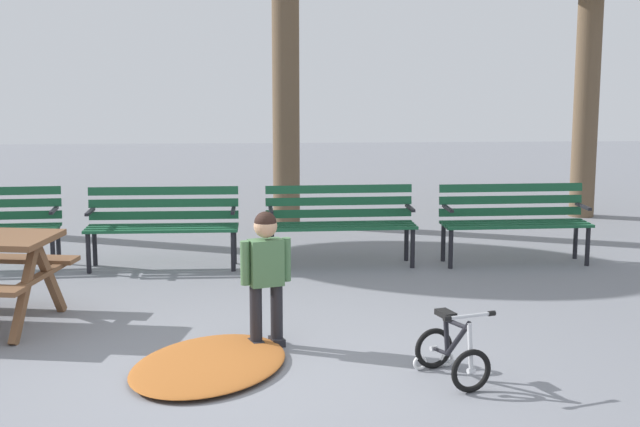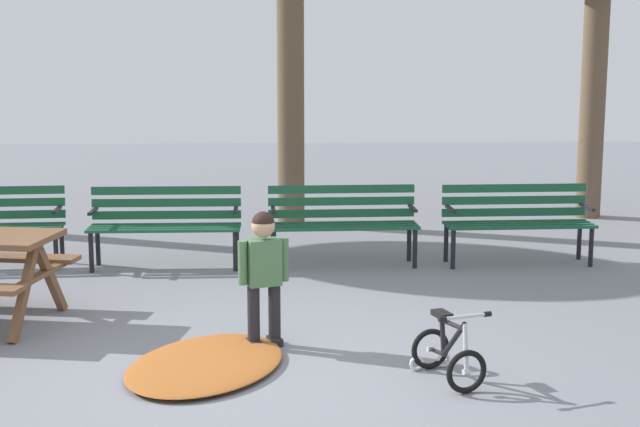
# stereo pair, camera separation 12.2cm
# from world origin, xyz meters

# --- Properties ---
(ground) EXTENTS (36.00, 36.00, 0.00)m
(ground) POSITION_xyz_m (0.00, 0.00, 0.00)
(ground) COLOR slate
(park_bench_left) EXTENTS (1.60, 0.46, 0.85)m
(park_bench_left) POSITION_xyz_m (-0.95, 3.54, 0.51)
(park_bench_left) COLOR #195133
(park_bench_left) RESTS_ON ground
(park_bench_right) EXTENTS (1.61, 0.51, 0.85)m
(park_bench_right) POSITION_xyz_m (0.95, 3.57, 0.51)
(park_bench_right) COLOR #195133
(park_bench_right) RESTS_ON ground
(park_bench_far_right) EXTENTS (1.61, 0.50, 0.85)m
(park_bench_far_right) POSITION_xyz_m (2.85, 3.56, 0.51)
(park_bench_far_right) COLOR #195133
(park_bench_far_right) RESTS_ON ground
(child_standing) EXTENTS (0.39, 0.24, 1.06)m
(child_standing) POSITION_xyz_m (0.15, 0.72, 0.63)
(child_standing) COLOR black
(child_standing) RESTS_ON ground
(kids_bicycle) EXTENTS (0.50, 0.63, 0.54)m
(kids_bicycle) POSITION_xyz_m (1.43, -0.11, 0.20)
(kids_bicycle) COLOR black
(kids_bicycle) RESTS_ON ground
(leaf_pile) EXTENTS (1.51, 1.75, 0.07)m
(leaf_pile) POSITION_xyz_m (-0.27, 0.22, 0.04)
(leaf_pile) COLOR #9E5623
(leaf_pile) RESTS_ON ground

